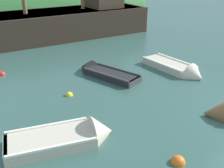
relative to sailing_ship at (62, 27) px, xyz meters
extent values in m
cube|color=#38281E|center=(-0.15, -0.01, -0.19)|extent=(13.35, 4.89, 2.70)
cube|color=#997A51|center=(-0.15, -0.01, 1.11)|extent=(12.81, 4.54, 0.10)
cube|color=#4C3828|center=(3.51, 0.23, 1.71)|extent=(2.38, 2.96, 1.10)
cube|color=beige|center=(2.81, -9.10, -0.64)|extent=(1.59, 2.96, 0.44)
cone|color=beige|center=(3.06, -10.83, -0.64)|extent=(1.22, 0.86, 1.13)
cube|color=white|center=(2.61, -7.76, -0.58)|extent=(1.08, 0.28, 0.31)
cube|color=white|center=(2.88, -9.59, -0.48)|extent=(1.11, 0.34, 0.05)
cube|color=white|center=(2.74, -8.61, -0.48)|extent=(1.11, 0.34, 0.05)
cube|color=white|center=(2.26, -9.18, -0.39)|extent=(0.48, 2.74, 0.07)
cube|color=white|center=(3.36, -9.02, -0.39)|extent=(0.48, 2.74, 0.07)
cone|color=brown|center=(1.14, -13.76, -0.63)|extent=(1.16, 1.20, 0.95)
cube|color=beige|center=(-4.51, -12.72, -0.64)|extent=(2.75, 1.61, 0.44)
cone|color=beige|center=(-2.90, -12.95, -0.64)|extent=(0.81, 1.28, 1.20)
cube|color=white|center=(-5.75, -12.55, -0.58)|extent=(0.27, 1.15, 0.31)
cube|color=white|center=(-4.06, -12.79, -0.49)|extent=(0.34, 1.18, 0.05)
cube|color=white|center=(-4.96, -12.66, -0.49)|extent=(0.34, 1.18, 0.05)
cube|color=white|center=(-4.59, -13.31, -0.40)|extent=(2.54, 0.43, 0.07)
cube|color=white|center=(-4.43, -12.14, -0.40)|extent=(2.54, 0.43, 0.07)
cube|color=black|center=(-0.44, -8.88, -0.66)|extent=(2.03, 2.93, 0.40)
cone|color=black|center=(-1.12, -7.30, -0.66)|extent=(1.16, 1.01, 0.97)
cube|color=#3B3B3B|center=(0.08, -10.09, -0.60)|extent=(0.89, 0.47, 0.28)
cube|color=#3B3B3B|center=(-0.63, -8.44, -0.52)|extent=(0.94, 0.54, 0.05)
cube|color=#3B3B3B|center=(-0.25, -9.32, -0.52)|extent=(0.94, 0.54, 0.05)
cube|color=#3B3B3B|center=(-0.01, -8.69, -0.43)|extent=(1.14, 2.50, 0.07)
cube|color=#3B3B3B|center=(-0.87, -9.06, -0.43)|extent=(1.14, 2.50, 0.07)
sphere|color=red|center=(-5.06, -6.03, -0.74)|extent=(0.38, 0.38, 0.38)
sphere|color=orange|center=(-1.62, -15.11, -0.74)|extent=(0.41, 0.41, 0.41)
sphere|color=yellow|center=(-2.88, -9.75, -0.74)|extent=(0.32, 0.32, 0.32)
camera|label=1|loc=(-5.99, -19.55, 4.28)|focal=43.58mm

